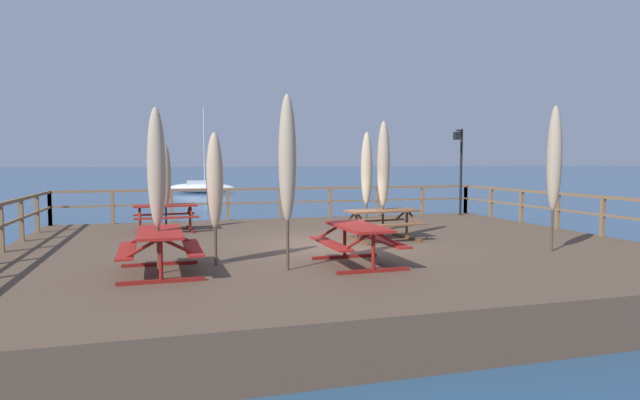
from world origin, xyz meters
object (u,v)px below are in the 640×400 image
picnic_table_mid_right (160,242)px  lamp_post_hooked (460,158)px  picnic_table_front_left (358,236)px  sailboat_distant (201,187)px  picnic_table_mid_left (165,212)px  patio_umbrella_short_mid (554,159)px  patio_umbrella_tall_back_left (157,168)px  patio_umbrella_short_back (215,181)px  patio_umbrella_tall_mid_right (165,175)px  patio_umbrella_tall_back_right (367,169)px  patio_umbrella_tall_front (383,164)px  patio_umbrella_short_front (287,159)px  picnic_table_mid_centre (382,218)px

picnic_table_mid_right → lamp_post_hooked: 13.07m
picnic_table_front_left → lamp_post_hooked: bearing=48.8°
picnic_table_front_left → sailboat_distant: sailboat_distant is taller
lamp_post_hooked → picnic_table_mid_left: bearing=-170.9°
picnic_table_front_left → patio_umbrella_short_mid: (4.67, 0.26, 1.48)m
patio_umbrella_short_mid → patio_umbrella_tall_back_left: bearing=-179.7°
patio_umbrella_short_mid → patio_umbrella_short_back: patio_umbrella_short_mid is taller
patio_umbrella_tall_mid_right → lamp_post_hooked: (10.41, 1.67, 0.52)m
picnic_table_mid_left → patio_umbrella_tall_back_right: bearing=-20.0°
picnic_table_mid_right → patio_umbrella_tall_mid_right: bearing=89.1°
patio_umbrella_tall_front → lamp_post_hooked: 7.02m
picnic_table_mid_left → patio_umbrella_tall_front: size_ratio=0.61×
picnic_table_mid_left → sailboat_distant: bearing=84.8°
picnic_table_mid_right → patio_umbrella_tall_mid_right: 6.04m
picnic_table_mid_left → lamp_post_hooked: bearing=9.1°
patio_umbrella_tall_mid_right → patio_umbrella_short_back: size_ratio=0.99×
patio_umbrella_short_mid → patio_umbrella_short_back: bearing=176.6°
patio_umbrella_tall_back_left → lamp_post_hooked: bearing=35.9°
picnic_table_mid_right → patio_umbrella_short_front: patio_umbrella_short_front is taller
picnic_table_front_left → patio_umbrella_short_back: bearing=165.1°
picnic_table_front_left → patio_umbrella_tall_back_right: patio_umbrella_tall_back_right is taller
patio_umbrella_tall_front → patio_umbrella_short_front: (-3.19, -3.12, 0.12)m
picnic_table_mid_right → patio_umbrella_short_front: size_ratio=0.61×
picnic_table_front_left → patio_umbrella_short_front: (-1.41, -0.13, 1.48)m
picnic_table_front_left → picnic_table_mid_centre: bearing=59.4°
patio_umbrella_tall_front → sailboat_distant: (-2.34, 36.57, -2.25)m
patio_umbrella_short_front → patio_umbrella_short_back: 1.54m
picnic_table_mid_left → patio_umbrella_short_front: 6.82m
patio_umbrella_short_mid → sailboat_distant: bearing=97.6°
picnic_table_mid_right → patio_umbrella_short_mid: (8.32, 0.05, 1.48)m
patio_umbrella_tall_back_right → lamp_post_hooked: lamp_post_hooked is taller
picnic_table_mid_centre → patio_umbrella_tall_back_right: patio_umbrella_tall_back_right is taller
patio_umbrella_short_mid → lamp_post_hooked: patio_umbrella_short_mid is taller
patio_umbrella_short_front → picnic_table_front_left: bearing=5.3°
patio_umbrella_short_back → picnic_table_front_left: bearing=-14.9°
patio_umbrella_tall_back_left → patio_umbrella_tall_front: patio_umbrella_tall_front is taller
patio_umbrella_short_back → lamp_post_hooked: bearing=36.9°
picnic_table_mid_right → patio_umbrella_tall_mid_right: size_ratio=0.77×
picnic_table_mid_centre → patio_umbrella_tall_back_left: bearing=-153.5°
picnic_table_front_left → patio_umbrella_tall_back_right: bearing=66.9°
patio_umbrella_tall_back_left → patio_umbrella_tall_back_right: (5.47, 3.99, -0.09)m
patio_umbrella_short_back → patio_umbrella_tall_back_right: 5.65m
patio_umbrella_tall_mid_right → patio_umbrella_tall_back_right: patio_umbrella_tall_back_right is taller
patio_umbrella_short_mid → patio_umbrella_short_back: size_ratio=1.26×
patio_umbrella_tall_back_left → patio_umbrella_short_front: patio_umbrella_short_front is taller
picnic_table_mid_left → picnic_table_mid_centre: bearing=-31.5°
picnic_table_mid_centre → patio_umbrella_tall_back_right: (0.07, 1.30, 1.22)m
picnic_table_front_left → sailboat_distant: 39.57m
picnic_table_mid_left → sailboat_distant: size_ratio=0.24×
patio_umbrella_short_back → picnic_table_mid_centre: bearing=26.9°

